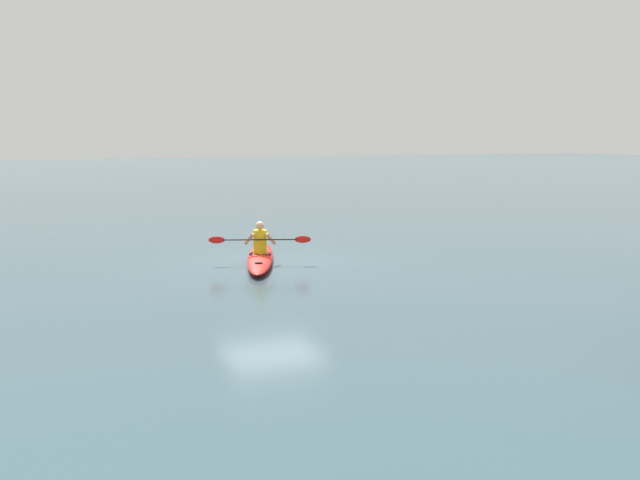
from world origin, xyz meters
The scene contains 3 objects.
ground_plane centered at (0.00, 0.00, 0.00)m, with size 160.00×160.00×0.00m, color #334C56.
kayak centered at (0.38, 0.18, 0.12)m, with size 2.29×4.77×0.24m.
kayaker centered at (0.42, 0.29, 0.58)m, with size 2.34×0.91×0.79m.
Camera 1 is at (6.63, 18.28, 3.18)m, focal length 43.96 mm.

